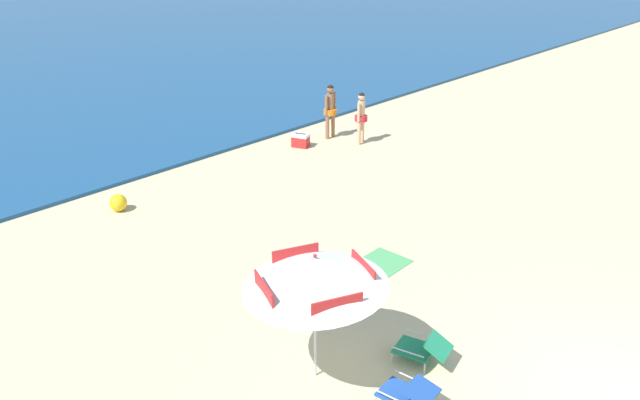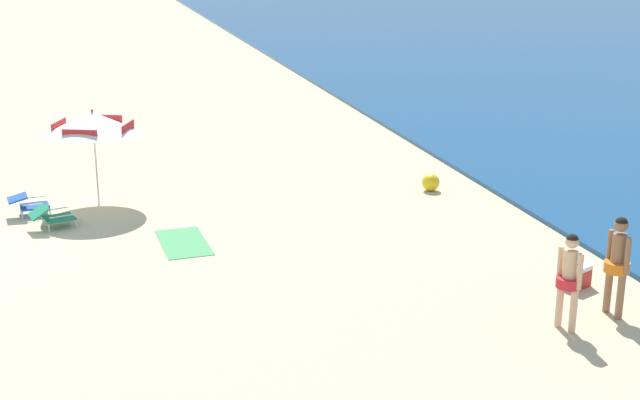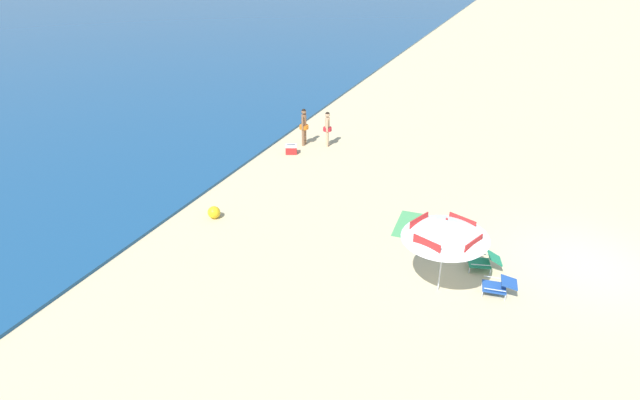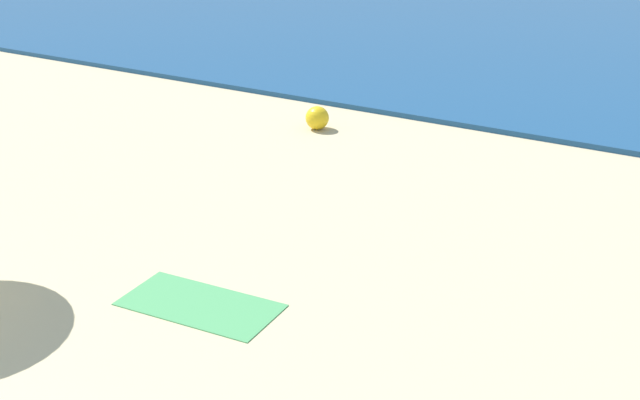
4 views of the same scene
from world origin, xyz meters
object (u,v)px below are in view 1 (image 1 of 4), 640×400
lounge_chair_beside_umbrella (408,393)px  person_standing_near_shore (330,108)px  person_standing_beside (361,114)px  cooler_box (301,140)px  beach_ball (118,203)px  beach_towel (371,270)px  beach_umbrella_striped_main (315,272)px  lounge_chair_under_umbrella (423,348)px

lounge_chair_beside_umbrella → person_standing_near_shore: size_ratio=0.54×
person_standing_near_shore → person_standing_beside: size_ratio=1.06×
cooler_box → beach_ball: 6.24m
person_standing_beside → beach_towel: (-5.65, -5.25, -0.91)m
lounge_chair_beside_umbrella → person_standing_near_shore: bearing=49.0°
beach_umbrella_striped_main → beach_ball: (1.04, 7.73, -1.68)m
lounge_chair_under_umbrella → cooler_box: bearing=56.7°
lounge_chair_under_umbrella → cooler_box: lounge_chair_under_umbrella is taller
lounge_chair_beside_umbrella → beach_ball: lounge_chair_beside_umbrella is taller
person_standing_beside → beach_umbrella_striped_main: bearing=-142.3°
person_standing_near_shore → beach_ball: size_ratio=3.97×
lounge_chair_beside_umbrella → beach_towel: (2.70, 3.03, -0.27)m
person_standing_near_shore → beach_ball: (-7.47, -0.08, -0.76)m
person_standing_beside → cooler_box: (-1.50, 1.09, -0.72)m
beach_towel → person_standing_near_shore: bearing=49.4°
beach_ball → lounge_chair_under_umbrella: bearing=-87.2°
lounge_chair_under_umbrella → beach_towel: lounge_chair_under_umbrella is taller
lounge_chair_under_umbrella → person_standing_near_shore: 11.30m
lounge_chair_beside_umbrella → beach_ball: bearing=86.2°
person_standing_beside → beach_ball: (-7.74, 0.95, -0.71)m
person_standing_near_shore → beach_towel: (-5.38, -6.28, -0.97)m
lounge_chair_under_umbrella → person_standing_beside: 10.70m
lounge_chair_beside_umbrella → cooler_box: (6.85, 9.37, -0.08)m
beach_umbrella_striped_main → lounge_chair_beside_umbrella: beach_umbrella_striped_main is taller
cooler_box → beach_towel: cooler_box is taller
beach_umbrella_striped_main → person_standing_beside: (8.78, 6.78, -0.98)m
lounge_chair_under_umbrella → beach_towel: (1.67, 2.53, -0.27)m
lounge_chair_beside_umbrella → beach_ball: (0.61, 9.23, -0.07)m
beach_towel → person_standing_beside: bearing=42.9°
beach_ball → beach_towel: 6.55m
beach_umbrella_striped_main → person_standing_near_shore: beach_umbrella_striped_main is taller
lounge_chair_beside_umbrella → person_standing_beside: 11.78m
cooler_box → beach_towel: size_ratio=0.33×
lounge_chair_under_umbrella → beach_towel: bearing=56.6°
beach_towel → beach_ball: bearing=108.6°
person_standing_near_shore → beach_ball: bearing=-179.4°
person_standing_near_shore → person_standing_beside: bearing=-75.3°
lounge_chair_under_umbrella → beach_ball: size_ratio=2.36×
beach_umbrella_striped_main → cooler_box: bearing=47.2°
cooler_box → lounge_chair_beside_umbrella: bearing=-126.2°
beach_umbrella_striped_main → person_standing_beside: 11.14m
lounge_chair_beside_umbrella → person_standing_near_shore: (8.08, 9.31, 0.69)m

